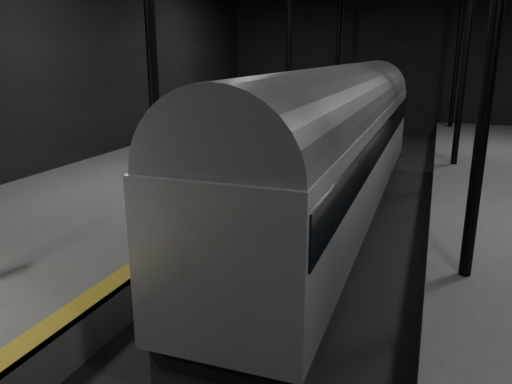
% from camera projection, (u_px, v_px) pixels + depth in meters
% --- Properties ---
extents(ground, '(44.00, 44.00, 0.00)m').
position_uv_depth(ground, '(329.00, 236.00, 16.11)').
color(ground, black).
rests_on(ground, ground).
extents(platform_left, '(9.00, 43.80, 1.00)m').
position_uv_depth(platform_left, '(130.00, 199.00, 18.43)').
color(platform_left, '#4B4B49').
rests_on(platform_left, ground).
extents(tactile_strip, '(0.50, 43.80, 0.01)m').
position_uv_depth(tactile_strip, '(236.00, 196.00, 16.90)').
color(tactile_strip, brown).
rests_on(tactile_strip, platform_left).
extents(track, '(2.40, 43.00, 0.24)m').
position_uv_depth(track, '(330.00, 234.00, 16.09)').
color(track, '#3F3328').
rests_on(track, ground).
extents(train, '(2.92, 19.51, 5.22)m').
position_uv_depth(train, '(338.00, 143.00, 16.07)').
color(train, '#A0A2A8').
rests_on(train, ground).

